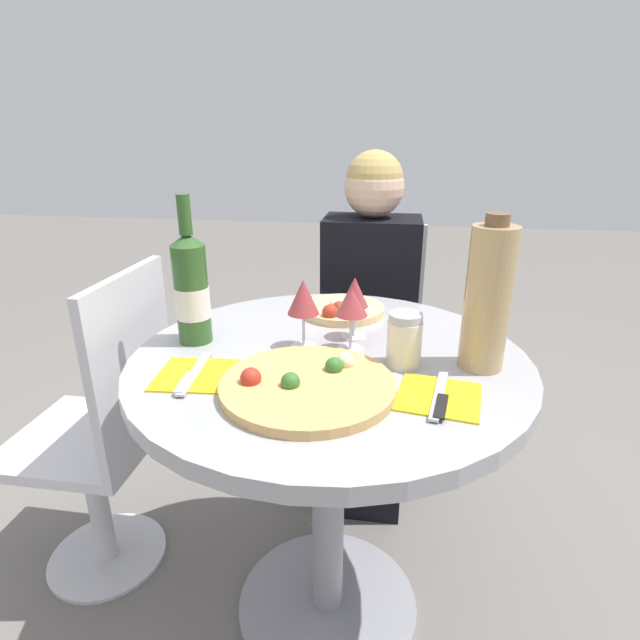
{
  "coord_description": "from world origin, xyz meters",
  "views": [
    {
      "loc": [
        0.13,
        -1.0,
        1.24
      ],
      "look_at": [
        -0.01,
        -0.05,
        0.87
      ],
      "focal_mm": 28.0,
      "sensor_mm": 36.0,
      "label": 1
    }
  ],
  "objects_px": {
    "tall_carafe": "(488,298)",
    "pizza_large": "(307,385)",
    "seated_diner": "(367,343)",
    "chair_empty_side": "(107,437)",
    "wine_bottle": "(191,289)",
    "dining_table": "(329,421)",
    "chair_behind_diner": "(369,352)"
  },
  "relations": [
    {
      "from": "tall_carafe",
      "to": "pizza_large",
      "type": "bearing_deg",
      "value": -155.29
    },
    {
      "from": "seated_diner",
      "to": "tall_carafe",
      "type": "xyz_separation_m",
      "value": [
        0.27,
        -0.61,
        0.38
      ]
    },
    {
      "from": "chair_empty_side",
      "to": "pizza_large",
      "type": "distance_m",
      "value": 0.73
    },
    {
      "from": "pizza_large",
      "to": "wine_bottle",
      "type": "xyz_separation_m",
      "value": [
        -0.3,
        0.2,
        0.12
      ]
    },
    {
      "from": "dining_table",
      "to": "pizza_large",
      "type": "relative_size",
      "value": 2.61
    },
    {
      "from": "chair_empty_side",
      "to": "wine_bottle",
      "type": "bearing_deg",
      "value": -96.85
    },
    {
      "from": "seated_diner",
      "to": "chair_empty_side",
      "type": "distance_m",
      "value": 0.87
    },
    {
      "from": "chair_empty_side",
      "to": "tall_carafe",
      "type": "height_order",
      "value": "tall_carafe"
    },
    {
      "from": "chair_behind_diner",
      "to": "tall_carafe",
      "type": "bearing_deg",
      "value": 109.67
    },
    {
      "from": "pizza_large",
      "to": "wine_bottle",
      "type": "distance_m",
      "value": 0.38
    },
    {
      "from": "seated_diner",
      "to": "pizza_large",
      "type": "bearing_deg",
      "value": 84.44
    },
    {
      "from": "chair_behind_diner",
      "to": "chair_empty_side",
      "type": "relative_size",
      "value": 1.0
    },
    {
      "from": "seated_diner",
      "to": "tall_carafe",
      "type": "relative_size",
      "value": 3.67
    },
    {
      "from": "dining_table",
      "to": "chair_behind_diner",
      "type": "xyz_separation_m",
      "value": [
        0.05,
        0.74,
        -0.15
      ]
    },
    {
      "from": "dining_table",
      "to": "chair_empty_side",
      "type": "xyz_separation_m",
      "value": [
        -0.63,
        0.07,
        -0.15
      ]
    },
    {
      "from": "dining_table",
      "to": "seated_diner",
      "type": "xyz_separation_m",
      "value": [
        0.05,
        0.6,
        -0.05
      ]
    },
    {
      "from": "chair_empty_side",
      "to": "dining_table",
      "type": "bearing_deg",
      "value": -96.24
    },
    {
      "from": "tall_carafe",
      "to": "seated_diner",
      "type": "bearing_deg",
      "value": 113.82
    },
    {
      "from": "tall_carafe",
      "to": "chair_empty_side",
      "type": "bearing_deg",
      "value": 175.4
    },
    {
      "from": "chair_behind_diner",
      "to": "pizza_large",
      "type": "height_order",
      "value": "chair_behind_diner"
    },
    {
      "from": "seated_diner",
      "to": "chair_empty_side",
      "type": "bearing_deg",
      "value": 37.86
    },
    {
      "from": "dining_table",
      "to": "seated_diner",
      "type": "height_order",
      "value": "seated_diner"
    },
    {
      "from": "tall_carafe",
      "to": "chair_behind_diner",
      "type": "bearing_deg",
      "value": 109.67
    },
    {
      "from": "dining_table",
      "to": "chair_empty_side",
      "type": "height_order",
      "value": "chair_empty_side"
    },
    {
      "from": "pizza_large",
      "to": "wine_bottle",
      "type": "bearing_deg",
      "value": 146.94
    },
    {
      "from": "wine_bottle",
      "to": "tall_carafe",
      "type": "xyz_separation_m",
      "value": [
        0.65,
        -0.04,
        0.02
      ]
    },
    {
      "from": "dining_table",
      "to": "pizza_large",
      "type": "xyz_separation_m",
      "value": [
        -0.02,
        -0.17,
        0.18
      ]
    },
    {
      "from": "pizza_large",
      "to": "tall_carafe",
      "type": "bearing_deg",
      "value": 24.71
    },
    {
      "from": "chair_empty_side",
      "to": "pizza_large",
      "type": "relative_size",
      "value": 2.7
    },
    {
      "from": "wine_bottle",
      "to": "tall_carafe",
      "type": "distance_m",
      "value": 0.65
    },
    {
      "from": "seated_diner",
      "to": "wine_bottle",
      "type": "bearing_deg",
      "value": 56.35
    },
    {
      "from": "dining_table",
      "to": "chair_behind_diner",
      "type": "distance_m",
      "value": 0.76
    }
  ]
}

